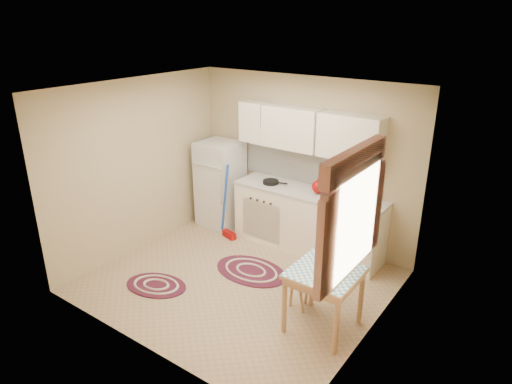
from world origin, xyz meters
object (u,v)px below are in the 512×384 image
at_px(table, 323,300).
at_px(stool, 300,292).
at_px(fridge, 220,184).
at_px(base_cabinets, 307,222).

distance_m(table, stool, 0.46).
bearing_deg(stool, fridge, 150.47).
bearing_deg(fridge, base_cabinets, 1.78).
relative_size(base_cabinets, stool, 5.36).
bearing_deg(table, base_cabinets, 124.99).
distance_m(base_cabinets, table, 1.86).
bearing_deg(base_cabinets, table, -55.01).
relative_size(fridge, base_cabinets, 0.62).
relative_size(base_cabinets, table, 3.12).
relative_size(fridge, table, 1.94).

